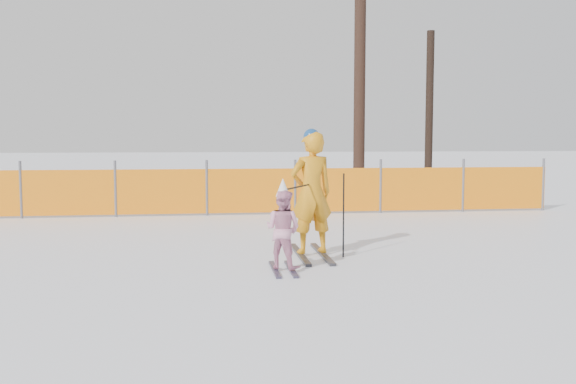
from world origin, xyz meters
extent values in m
plane|color=white|center=(0.00, 0.00, 0.00)|extent=(120.00, 120.00, 0.00)
cube|color=black|center=(0.23, 0.93, 0.02)|extent=(0.09, 1.70, 0.04)
cube|color=black|center=(0.57, 0.93, 0.02)|extent=(0.09, 1.70, 0.04)
imported|color=orange|center=(0.40, 0.93, 0.95)|extent=(0.75, 0.58, 1.81)
sphere|color=navy|center=(0.40, 0.93, 1.78)|extent=(0.24, 0.24, 0.24)
cube|color=black|center=(-0.25, -0.09, 0.01)|extent=(0.09, 1.03, 0.03)
cube|color=black|center=(-0.03, -0.09, 0.01)|extent=(0.09, 1.03, 0.03)
imported|color=pink|center=(-0.14, -0.09, 0.56)|extent=(0.65, 0.62, 1.05)
cone|color=white|center=(-0.14, -0.09, 1.12)|extent=(0.19, 0.19, 0.24)
cylinder|color=black|center=(0.85, 0.73, 0.62)|extent=(0.02, 0.02, 1.24)
cylinder|color=black|center=(0.13, 0.42, 1.08)|extent=(0.45, 0.81, 0.02)
cylinder|color=#595960|center=(-5.16, 5.95, 0.62)|extent=(0.06, 0.06, 1.25)
cylinder|color=#595960|center=(-3.16, 5.95, 0.62)|extent=(0.06, 0.06, 1.25)
cylinder|color=#595960|center=(-1.16, 5.95, 0.62)|extent=(0.06, 0.06, 1.25)
cylinder|color=#595960|center=(0.84, 5.95, 0.62)|extent=(0.06, 0.06, 1.25)
cylinder|color=#595960|center=(2.84, 5.95, 0.62)|extent=(0.06, 0.06, 1.25)
cylinder|color=#595960|center=(4.84, 5.95, 0.62)|extent=(0.06, 0.06, 1.25)
cylinder|color=#595960|center=(6.84, 5.95, 0.62)|extent=(0.06, 0.06, 1.25)
cube|color=orange|center=(-1.14, 5.95, 0.55)|extent=(16.04, 0.03, 1.00)
cylinder|color=black|center=(3.40, 10.47, 3.69)|extent=(0.34, 0.34, 7.37)
cylinder|color=black|center=(5.84, 11.21, 2.53)|extent=(0.24, 0.24, 5.06)
camera|label=1|loc=(-1.12, -8.48, 1.80)|focal=40.00mm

